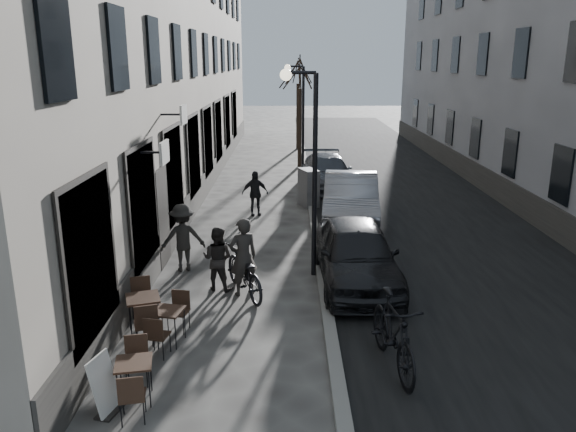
{
  "coord_description": "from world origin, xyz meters",
  "views": [
    {
      "loc": [
        -0.62,
        -7.38,
        5.29
      ],
      "look_at": [
        -0.65,
        5.11,
        1.8
      ],
      "focal_mm": 35.0,
      "sensor_mm": 36.0,
      "label": 1
    }
  ],
  "objects_px": {
    "tree_near": "(300,73)",
    "bistro_set_b": "(168,323)",
    "bicycle": "(244,271)",
    "pedestrian_far": "(255,193)",
    "tree_far": "(298,70)",
    "bistro_set_c": "(144,311)",
    "pedestrian_near": "(218,259)",
    "car_far": "(327,172)",
    "utility_cabinet": "(309,188)",
    "car_mid": "(351,199)",
    "streetlamp_far": "(299,109)",
    "bistro_set_a": "(135,377)",
    "sign_board": "(106,390)",
    "streetlamp_near": "(308,152)",
    "pedestrian_mid": "(183,238)",
    "car_near": "(356,254)",
    "moped": "(393,333)"
  },
  "relations": [
    {
      "from": "bistro_set_b",
      "to": "tree_far",
      "type": "bearing_deg",
      "value": 94.44
    },
    {
      "from": "utility_cabinet",
      "to": "pedestrian_near",
      "type": "xyz_separation_m",
      "value": [
        -2.41,
        -7.94,
        0.08
      ]
    },
    {
      "from": "sign_board",
      "to": "pedestrian_mid",
      "type": "bearing_deg",
      "value": 104.29
    },
    {
      "from": "bistro_set_b",
      "to": "car_mid",
      "type": "bearing_deg",
      "value": 73.19
    },
    {
      "from": "bistro_set_b",
      "to": "utility_cabinet",
      "type": "relative_size",
      "value": 1.03
    },
    {
      "from": "pedestrian_near",
      "to": "pedestrian_mid",
      "type": "distance_m",
      "value": 1.63
    },
    {
      "from": "utility_cabinet",
      "to": "pedestrian_near",
      "type": "height_order",
      "value": "pedestrian_near"
    },
    {
      "from": "pedestrian_far",
      "to": "car_far",
      "type": "relative_size",
      "value": 0.33
    },
    {
      "from": "pedestrian_mid",
      "to": "moped",
      "type": "distance_m",
      "value": 6.63
    },
    {
      "from": "tree_far",
      "to": "bistro_set_c",
      "type": "relative_size",
      "value": 3.53
    },
    {
      "from": "streetlamp_near",
      "to": "sign_board",
      "type": "relative_size",
      "value": 5.41
    },
    {
      "from": "car_mid",
      "to": "bistro_set_c",
      "type": "bearing_deg",
      "value": -116.65
    },
    {
      "from": "bistro_set_a",
      "to": "moped",
      "type": "xyz_separation_m",
      "value": [
        4.28,
        0.99,
        0.26
      ]
    },
    {
      "from": "bicycle",
      "to": "pedestrian_near",
      "type": "bearing_deg",
      "value": -50.23
    },
    {
      "from": "tree_near",
      "to": "bicycle",
      "type": "height_order",
      "value": "tree_near"
    },
    {
      "from": "bicycle",
      "to": "car_near",
      "type": "distance_m",
      "value": 2.76
    },
    {
      "from": "bistro_set_a",
      "to": "moped",
      "type": "distance_m",
      "value": 4.4
    },
    {
      "from": "bistro_set_a",
      "to": "pedestrian_near",
      "type": "height_order",
      "value": "pedestrian_near"
    },
    {
      "from": "bicycle",
      "to": "pedestrian_far",
      "type": "bearing_deg",
      "value": -113.66
    },
    {
      "from": "sign_board",
      "to": "pedestrian_far",
      "type": "xyz_separation_m",
      "value": [
        1.63,
        11.45,
        0.41
      ]
    },
    {
      "from": "pedestrian_far",
      "to": "tree_far",
      "type": "bearing_deg",
      "value": 69.6
    },
    {
      "from": "bicycle",
      "to": "car_mid",
      "type": "xyz_separation_m",
      "value": [
        3.09,
        5.91,
        0.26
      ]
    },
    {
      "from": "streetlamp_near",
      "to": "bistro_set_b",
      "type": "height_order",
      "value": "streetlamp_near"
    },
    {
      "from": "pedestrian_near",
      "to": "pedestrian_far",
      "type": "xyz_separation_m",
      "value": [
        0.49,
        6.61,
        0.02
      ]
    },
    {
      "from": "bistro_set_b",
      "to": "sign_board",
      "type": "xyz_separation_m",
      "value": [
        -0.51,
        -2.21,
        -0.04
      ]
    },
    {
      "from": "utility_cabinet",
      "to": "car_near",
      "type": "relative_size",
      "value": 0.3
    },
    {
      "from": "sign_board",
      "to": "car_far",
      "type": "relative_size",
      "value": 0.2
    },
    {
      "from": "tree_far",
      "to": "car_far",
      "type": "distance_m",
      "value": 11.72
    },
    {
      "from": "streetlamp_far",
      "to": "bistro_set_a",
      "type": "xyz_separation_m",
      "value": [
        -2.91,
        -17.5,
        -2.74
      ]
    },
    {
      "from": "streetlamp_near",
      "to": "pedestrian_far",
      "type": "height_order",
      "value": "streetlamp_near"
    },
    {
      "from": "bistro_set_a",
      "to": "pedestrian_near",
      "type": "distance_m",
      "value": 4.64
    },
    {
      "from": "bistro_set_a",
      "to": "streetlamp_far",
      "type": "bearing_deg",
      "value": 69.29
    },
    {
      "from": "utility_cabinet",
      "to": "moped",
      "type": "height_order",
      "value": "utility_cabinet"
    },
    {
      "from": "bicycle",
      "to": "pedestrian_near",
      "type": "distance_m",
      "value": 0.73
    },
    {
      "from": "car_mid",
      "to": "bicycle",
      "type": "bearing_deg",
      "value": -112.18
    },
    {
      "from": "car_near",
      "to": "pedestrian_near",
      "type": "bearing_deg",
      "value": -175.74
    },
    {
      "from": "sign_board",
      "to": "pedestrian_near",
      "type": "distance_m",
      "value": 4.99
    },
    {
      "from": "utility_cabinet",
      "to": "car_mid",
      "type": "height_order",
      "value": "car_mid"
    },
    {
      "from": "pedestrian_near",
      "to": "car_far",
      "type": "bearing_deg",
      "value": -90.15
    },
    {
      "from": "utility_cabinet",
      "to": "moped",
      "type": "bearing_deg",
      "value": -106.25
    },
    {
      "from": "tree_near",
      "to": "bistro_set_b",
      "type": "xyz_separation_m",
      "value": [
        -2.84,
        -18.58,
        -4.24
      ]
    },
    {
      "from": "pedestrian_mid",
      "to": "car_far",
      "type": "xyz_separation_m",
      "value": [
        4.35,
        9.71,
        -0.19
      ]
    },
    {
      "from": "streetlamp_far",
      "to": "tree_far",
      "type": "bearing_deg",
      "value": 89.54
    },
    {
      "from": "streetlamp_far",
      "to": "bistro_set_b",
      "type": "height_order",
      "value": "streetlamp_far"
    },
    {
      "from": "streetlamp_near",
      "to": "tree_far",
      "type": "xyz_separation_m",
      "value": [
        0.07,
        21.0,
        1.5
      ]
    },
    {
      "from": "sign_board",
      "to": "utility_cabinet",
      "type": "height_order",
      "value": "utility_cabinet"
    },
    {
      "from": "utility_cabinet",
      "to": "car_far",
      "type": "xyz_separation_m",
      "value": [
        0.9,
        3.03,
        -0.0
      ]
    },
    {
      "from": "bistro_set_b",
      "to": "car_far",
      "type": "height_order",
      "value": "car_far"
    },
    {
      "from": "bistro_set_b",
      "to": "pedestrian_far",
      "type": "xyz_separation_m",
      "value": [
        1.12,
        9.25,
        0.37
      ]
    },
    {
      "from": "tree_near",
      "to": "pedestrian_far",
      "type": "bearing_deg",
      "value": -100.45
    }
  ]
}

